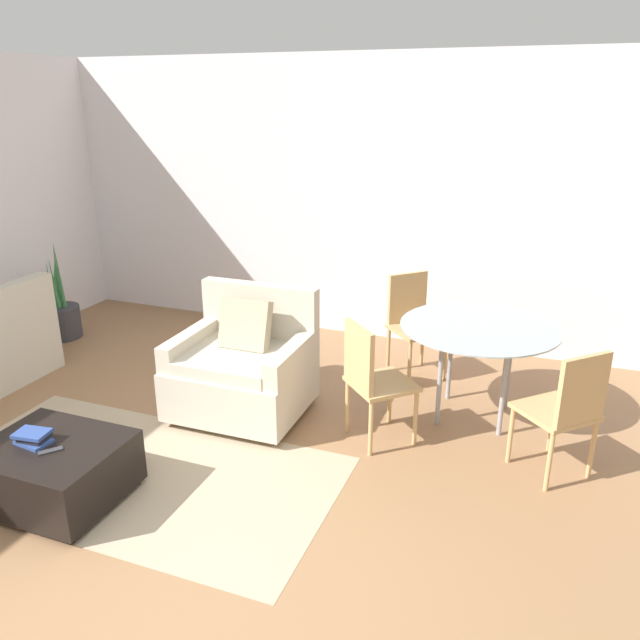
{
  "coord_description": "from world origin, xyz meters",
  "views": [
    {
      "loc": [
        1.73,
        -1.94,
        2.36
      ],
      "look_at": [
        0.13,
        2.23,
        0.75
      ],
      "focal_mm": 35.0,
      "sensor_mm": 36.0,
      "label": 1
    }
  ],
  "objects_px": {
    "tv_remote_primary": "(50,451)",
    "potted_plant": "(60,317)",
    "dining_chair_near_right": "(567,406)",
    "dining_chair_near_left": "(371,375)",
    "dining_chair_far_left": "(413,318)",
    "dining_table": "(479,335)",
    "armchair": "(244,368)",
    "ottoman": "(55,469)",
    "book_stack": "(33,437)"
  },
  "relations": [
    {
      "from": "armchair",
      "to": "dining_chair_near_right",
      "type": "bearing_deg",
      "value": -1.83
    },
    {
      "from": "book_stack",
      "to": "potted_plant",
      "type": "bearing_deg",
      "value": 129.9
    },
    {
      "from": "armchair",
      "to": "potted_plant",
      "type": "relative_size",
      "value": 0.96
    },
    {
      "from": "ottoman",
      "to": "book_stack",
      "type": "relative_size",
      "value": 3.65
    },
    {
      "from": "dining_table",
      "to": "dining_chair_near_left",
      "type": "height_order",
      "value": "dining_chair_near_left"
    },
    {
      "from": "armchair",
      "to": "dining_chair_near_right",
      "type": "height_order",
      "value": "armchair"
    },
    {
      "from": "dining_chair_near_left",
      "to": "dining_chair_far_left",
      "type": "distance_m",
      "value": 1.28
    },
    {
      "from": "dining_chair_near_right",
      "to": "dining_chair_far_left",
      "type": "bearing_deg",
      "value": 135.0
    },
    {
      "from": "tv_remote_primary",
      "to": "dining_chair_far_left",
      "type": "xyz_separation_m",
      "value": [
        1.54,
        2.71,
        0.13
      ]
    },
    {
      "from": "book_stack",
      "to": "dining_chair_near_left",
      "type": "distance_m",
      "value": 2.2
    },
    {
      "from": "armchair",
      "to": "dining_chair_near_left",
      "type": "xyz_separation_m",
      "value": [
        1.05,
        -0.07,
        0.15
      ]
    },
    {
      "from": "tv_remote_primary",
      "to": "book_stack",
      "type": "bearing_deg",
      "value": 165.01
    },
    {
      "from": "book_stack",
      "to": "dining_chair_near_right",
      "type": "bearing_deg",
      "value": 24.72
    },
    {
      "from": "ottoman",
      "to": "book_stack",
      "type": "height_order",
      "value": "book_stack"
    },
    {
      "from": "armchair",
      "to": "potted_plant",
      "type": "bearing_deg",
      "value": 163.02
    },
    {
      "from": "dining_table",
      "to": "dining_chair_near_right",
      "type": "height_order",
      "value": "dining_chair_near_right"
    },
    {
      "from": "ottoman",
      "to": "dining_table",
      "type": "height_order",
      "value": "dining_table"
    },
    {
      "from": "ottoman",
      "to": "dining_chair_near_right",
      "type": "height_order",
      "value": "dining_chair_near_right"
    },
    {
      "from": "dining_chair_near_left",
      "to": "dining_chair_near_right",
      "type": "bearing_deg",
      "value": 0.0
    },
    {
      "from": "potted_plant",
      "to": "ottoman",
      "type": "bearing_deg",
      "value": -48.28
    },
    {
      "from": "tv_remote_primary",
      "to": "dining_table",
      "type": "relative_size",
      "value": 0.11
    },
    {
      "from": "tv_remote_primary",
      "to": "potted_plant",
      "type": "distance_m",
      "value": 3.05
    },
    {
      "from": "dining_table",
      "to": "dining_chair_near_right",
      "type": "relative_size",
      "value": 1.31
    },
    {
      "from": "ottoman",
      "to": "dining_chair_far_left",
      "type": "distance_m",
      "value": 3.11
    },
    {
      "from": "dining_chair_near_right",
      "to": "potted_plant",
      "type": "bearing_deg",
      "value": 170.13
    },
    {
      "from": "armchair",
      "to": "potted_plant",
      "type": "height_order",
      "value": "potted_plant"
    },
    {
      "from": "book_stack",
      "to": "dining_table",
      "type": "relative_size",
      "value": 0.19
    },
    {
      "from": "tv_remote_primary",
      "to": "armchair",
      "type": "bearing_deg",
      "value": 71.69
    },
    {
      "from": "book_stack",
      "to": "dining_chair_far_left",
      "type": "height_order",
      "value": "dining_chair_far_left"
    },
    {
      "from": "tv_remote_primary",
      "to": "potted_plant",
      "type": "relative_size",
      "value": 0.13
    },
    {
      "from": "potted_plant",
      "to": "dining_chair_far_left",
      "type": "bearing_deg",
      "value": 7.04
    },
    {
      "from": "ottoman",
      "to": "dining_chair_near_right",
      "type": "distance_m",
      "value": 3.21
    },
    {
      "from": "book_stack",
      "to": "tv_remote_primary",
      "type": "height_order",
      "value": "book_stack"
    },
    {
      "from": "tv_remote_primary",
      "to": "dining_chair_far_left",
      "type": "bearing_deg",
      "value": 60.33
    },
    {
      "from": "ottoman",
      "to": "armchair",
      "type": "bearing_deg",
      "value": 68.88
    },
    {
      "from": "tv_remote_primary",
      "to": "potted_plant",
      "type": "xyz_separation_m",
      "value": [
        -2.03,
        2.27,
        -0.18
      ]
    },
    {
      "from": "tv_remote_primary",
      "to": "dining_chair_near_right",
      "type": "distance_m",
      "value": 3.17
    },
    {
      "from": "ottoman",
      "to": "dining_table",
      "type": "bearing_deg",
      "value": 41.76
    },
    {
      "from": "dining_chair_near_left",
      "to": "dining_chair_near_right",
      "type": "xyz_separation_m",
      "value": [
        1.28,
        0.0,
        0.0
      ]
    },
    {
      "from": "book_stack",
      "to": "tv_remote_primary",
      "type": "xyz_separation_m",
      "value": [
        0.17,
        -0.04,
        -0.03
      ]
    },
    {
      "from": "book_stack",
      "to": "dining_chair_near_left",
      "type": "bearing_deg",
      "value": 38.88
    },
    {
      "from": "ottoman",
      "to": "dining_chair_near_right",
      "type": "bearing_deg",
      "value": 25.24
    },
    {
      "from": "ottoman",
      "to": "dining_chair_near_left",
      "type": "bearing_deg",
      "value": 40.35
    },
    {
      "from": "armchair",
      "to": "book_stack",
      "type": "height_order",
      "value": "armchair"
    },
    {
      "from": "armchair",
      "to": "dining_chair_near_left",
      "type": "height_order",
      "value": "armchair"
    },
    {
      "from": "ottoman",
      "to": "dining_chair_near_left",
      "type": "relative_size",
      "value": 0.91
    },
    {
      "from": "book_stack",
      "to": "dining_chair_near_right",
      "type": "xyz_separation_m",
      "value": [
        2.99,
        1.38,
        0.1
      ]
    },
    {
      "from": "ottoman",
      "to": "tv_remote_primary",
      "type": "bearing_deg",
      "value": -46.41
    },
    {
      "from": "tv_remote_primary",
      "to": "dining_table",
      "type": "xyz_separation_m",
      "value": [
        2.19,
        2.07,
        0.28
      ]
    },
    {
      "from": "dining_table",
      "to": "armchair",
      "type": "bearing_deg",
      "value": -161.43
    }
  ]
}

